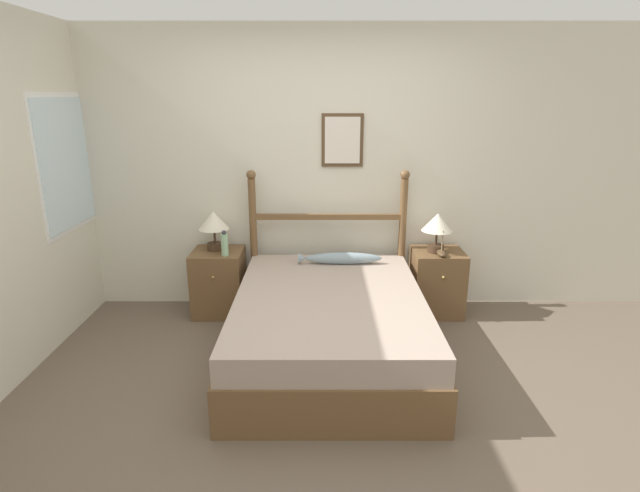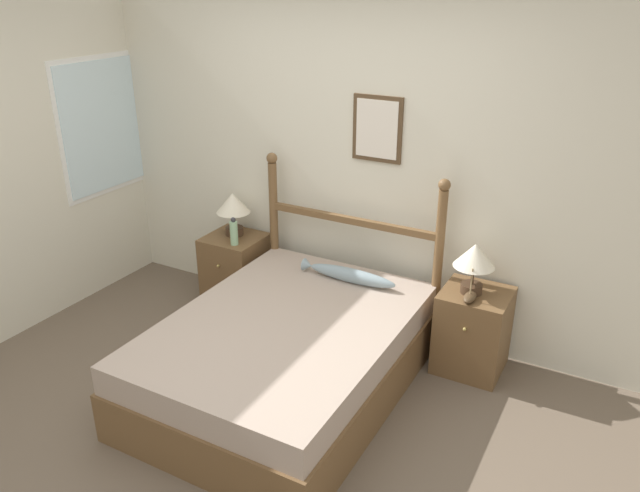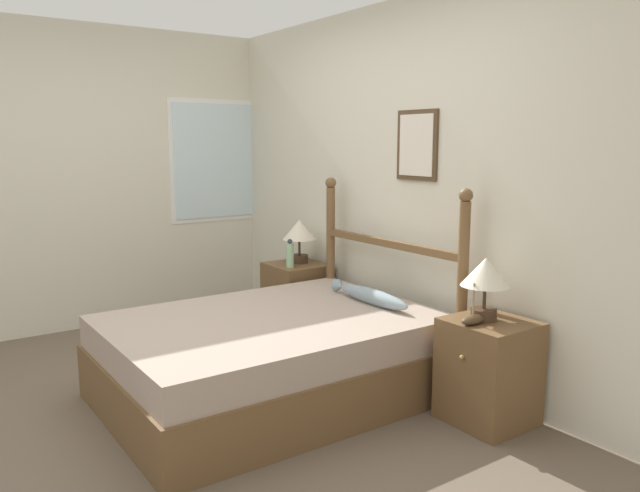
% 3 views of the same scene
% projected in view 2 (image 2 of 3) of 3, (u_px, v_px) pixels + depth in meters
% --- Properties ---
extents(ground_plane, '(16.00, 16.00, 0.00)m').
position_uv_depth(ground_plane, '(220.00, 438.00, 3.75)').
color(ground_plane, brown).
extents(wall_back, '(6.40, 0.08, 2.55)m').
position_uv_depth(wall_back, '(351.00, 163.00, 4.63)').
color(wall_back, beige).
rests_on(wall_back, ground_plane).
extents(bed, '(1.44, 1.97, 0.52)m').
position_uv_depth(bed, '(286.00, 356.00, 4.10)').
color(bed, brown).
rests_on(bed, ground_plane).
extents(headboard, '(1.45, 0.08, 1.32)m').
position_uv_depth(headboard, '(351.00, 241.00, 4.68)').
color(headboard, brown).
rests_on(headboard, ground_plane).
extents(nightstand_left, '(0.45, 0.46, 0.60)m').
position_uv_depth(nightstand_left, '(236.00, 270.00, 5.20)').
color(nightstand_left, brown).
rests_on(nightstand_left, ground_plane).
extents(nightstand_right, '(0.45, 0.46, 0.60)m').
position_uv_depth(nightstand_right, '(473.00, 330.00, 4.32)').
color(nightstand_right, brown).
rests_on(nightstand_right, ground_plane).
extents(table_lamp_left, '(0.28, 0.28, 0.36)m').
position_uv_depth(table_lamp_left, '(233.00, 206.00, 5.03)').
color(table_lamp_left, '#422D1E').
rests_on(table_lamp_left, nightstand_left).
extents(table_lamp_right, '(0.28, 0.28, 0.36)m').
position_uv_depth(table_lamp_right, '(475.00, 259.00, 4.09)').
color(table_lamp_right, '#422D1E').
rests_on(table_lamp_right, nightstand_right).
extents(bottle, '(0.06, 0.06, 0.23)m').
position_uv_depth(bottle, '(234.00, 232.00, 4.90)').
color(bottle, '#99C699').
rests_on(bottle, nightstand_left).
extents(model_boat, '(0.08, 0.17, 0.23)m').
position_uv_depth(model_boat, '(470.00, 297.00, 4.08)').
color(model_boat, '#4C3823').
rests_on(model_boat, nightstand_right).
extents(fish_pillow, '(0.74, 0.10, 0.10)m').
position_uv_depth(fish_pillow, '(348.00, 275.00, 4.49)').
color(fish_pillow, '#8499A3').
rests_on(fish_pillow, bed).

